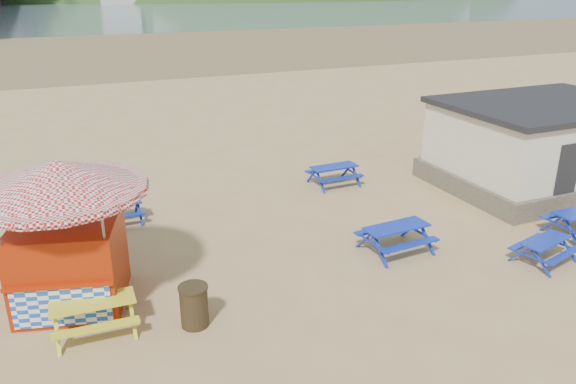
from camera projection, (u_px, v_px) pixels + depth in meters
name	position (u px, v px, depth m)	size (l,w,h in m)	color
ground	(294.00, 242.00, 16.59)	(400.00, 400.00, 0.00)	tan
wet_sand	(97.00, 47.00, 63.73)	(400.00, 400.00, 0.00)	brown
sea	(55.00, 5.00, 162.31)	(400.00, 400.00, 0.00)	#4C5F6D
picnic_table_blue_a	(116.00, 213.00, 17.83)	(1.62, 1.31, 0.67)	#101DA8
picnic_table_blue_b	(334.00, 175.00, 21.11)	(1.81, 1.47, 0.74)	#101DA8
picnic_table_blue_c	(455.00, 168.00, 21.95)	(1.94, 1.64, 0.74)	#101DA8
picnic_table_blue_d	(396.00, 239.00, 15.92)	(1.97, 1.63, 0.79)	#101DA8
picnic_table_blue_e	(544.00, 251.00, 15.35)	(1.84, 1.62, 0.66)	#101DA8
picnic_table_yellow	(94.00, 316.00, 12.30)	(1.83, 1.49, 0.75)	yellow
ice_cream_kiosk	(63.00, 216.00, 12.76)	(4.90, 4.90, 3.58)	#981F05
litter_bin	(194.00, 306.00, 12.46)	(0.67, 0.67, 0.98)	#312916
amenity_block	(542.00, 144.00, 20.79)	(7.40, 5.40, 3.15)	#665B4C
headland_town	(269.00, 20.00, 250.48)	(264.00, 144.00, 108.00)	#2D4C1E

